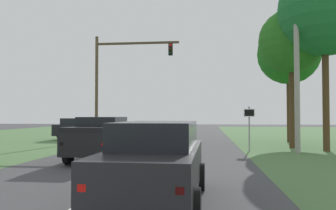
{
  "coord_description": "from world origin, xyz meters",
  "views": [
    {
      "loc": [
        2.83,
        -2.61,
        1.99
      ],
      "look_at": [
        0.62,
        16.68,
        2.59
      ],
      "focal_mm": 36.1,
      "sensor_mm": 36.0,
      "label": 1
    }
  ],
  "objects_px": {
    "extra_tree_2": "(291,42)",
    "utility_pole_right": "(297,77)",
    "red_suv_near": "(157,160)",
    "oak_tree_right": "(289,54)",
    "traffic_light": "(116,73)",
    "pickup_truck_lead": "(104,137)",
    "extra_tree_1": "(325,11)",
    "crossing_suv_far": "(81,128)",
    "keep_moving_sign": "(249,122)"
  },
  "relations": [
    {
      "from": "pickup_truck_lead",
      "to": "red_suv_near",
      "type": "bearing_deg",
      "value": -64.13
    },
    {
      "from": "red_suv_near",
      "to": "utility_pole_right",
      "type": "distance_m",
      "value": 12.71
    },
    {
      "from": "red_suv_near",
      "to": "extra_tree_1",
      "type": "bearing_deg",
      "value": 57.18
    },
    {
      "from": "utility_pole_right",
      "to": "red_suv_near",
      "type": "bearing_deg",
      "value": -118.54
    },
    {
      "from": "traffic_light",
      "to": "crossing_suv_far",
      "type": "distance_m",
      "value": 5.48
    },
    {
      "from": "red_suv_near",
      "to": "extra_tree_2",
      "type": "xyz_separation_m",
      "value": [
        6.33,
        13.73,
        5.55
      ]
    },
    {
      "from": "pickup_truck_lead",
      "to": "extra_tree_1",
      "type": "relative_size",
      "value": 0.52
    },
    {
      "from": "crossing_suv_far",
      "to": "utility_pole_right",
      "type": "distance_m",
      "value": 17.26
    },
    {
      "from": "red_suv_near",
      "to": "utility_pole_right",
      "type": "xyz_separation_m",
      "value": [
        5.89,
        10.83,
        3.06
      ]
    },
    {
      "from": "pickup_truck_lead",
      "to": "utility_pole_right",
      "type": "bearing_deg",
      "value": 21.21
    },
    {
      "from": "red_suv_near",
      "to": "extra_tree_2",
      "type": "height_order",
      "value": "extra_tree_2"
    },
    {
      "from": "traffic_light",
      "to": "keep_moving_sign",
      "type": "xyz_separation_m",
      "value": [
        9.39,
        -6.45,
        -3.74
      ]
    },
    {
      "from": "red_suv_near",
      "to": "pickup_truck_lead",
      "type": "bearing_deg",
      "value": 115.87
    },
    {
      "from": "crossing_suv_far",
      "to": "extra_tree_2",
      "type": "distance_m",
      "value": 17.16
    },
    {
      "from": "keep_moving_sign",
      "to": "oak_tree_right",
      "type": "bearing_deg",
      "value": 60.93
    },
    {
      "from": "extra_tree_1",
      "to": "red_suv_near",
      "type": "bearing_deg",
      "value": -122.82
    },
    {
      "from": "red_suv_near",
      "to": "oak_tree_right",
      "type": "distance_m",
      "value": 20.61
    },
    {
      "from": "red_suv_near",
      "to": "crossing_suv_far",
      "type": "distance_m",
      "value": 20.96
    },
    {
      "from": "red_suv_near",
      "to": "oak_tree_right",
      "type": "xyz_separation_m",
      "value": [
        7.27,
        18.44,
        5.65
      ]
    },
    {
      "from": "pickup_truck_lead",
      "to": "oak_tree_right",
      "type": "distance_m",
      "value": 16.55
    },
    {
      "from": "keep_moving_sign",
      "to": "crossing_suv_far",
      "type": "distance_m",
      "value": 14.5
    },
    {
      "from": "pickup_truck_lead",
      "to": "oak_tree_right",
      "type": "relative_size",
      "value": 0.61
    },
    {
      "from": "crossing_suv_far",
      "to": "oak_tree_right",
      "type": "bearing_deg",
      "value": -1.67
    },
    {
      "from": "pickup_truck_lead",
      "to": "crossing_suv_far",
      "type": "xyz_separation_m",
      "value": [
        -5.55,
        11.72,
        -0.07
      ]
    },
    {
      "from": "crossing_suv_far",
      "to": "extra_tree_2",
      "type": "relative_size",
      "value": 0.5
    },
    {
      "from": "pickup_truck_lead",
      "to": "extra_tree_1",
      "type": "xyz_separation_m",
      "value": [
        11.22,
        4.79,
        6.87
      ]
    },
    {
      "from": "pickup_truck_lead",
      "to": "extra_tree_1",
      "type": "bearing_deg",
      "value": 23.13
    },
    {
      "from": "crossing_suv_far",
      "to": "extra_tree_1",
      "type": "height_order",
      "value": "extra_tree_1"
    },
    {
      "from": "oak_tree_right",
      "to": "extra_tree_1",
      "type": "xyz_separation_m",
      "value": [
        0.46,
        -6.46,
        1.24
      ]
    },
    {
      "from": "keep_moving_sign",
      "to": "oak_tree_right",
      "type": "height_order",
      "value": "oak_tree_right"
    },
    {
      "from": "keep_moving_sign",
      "to": "red_suv_near",
      "type": "bearing_deg",
      "value": -106.72
    },
    {
      "from": "crossing_suv_far",
      "to": "traffic_light",
      "type": "bearing_deg",
      "value": -14.46
    },
    {
      "from": "traffic_light",
      "to": "oak_tree_right",
      "type": "relative_size",
      "value": 0.92
    },
    {
      "from": "utility_pole_right",
      "to": "traffic_light",
      "type": "bearing_deg",
      "value": 148.31
    },
    {
      "from": "red_suv_near",
      "to": "traffic_light",
      "type": "distance_m",
      "value": 19.53
    },
    {
      "from": "extra_tree_2",
      "to": "utility_pole_right",
      "type": "bearing_deg",
      "value": -98.65
    },
    {
      "from": "extra_tree_1",
      "to": "extra_tree_2",
      "type": "relative_size",
      "value": 1.22
    },
    {
      "from": "crossing_suv_far",
      "to": "extra_tree_1",
      "type": "distance_m",
      "value": 19.42
    },
    {
      "from": "red_suv_near",
      "to": "traffic_light",
      "type": "height_order",
      "value": "traffic_light"
    },
    {
      "from": "pickup_truck_lead",
      "to": "utility_pole_right",
      "type": "relative_size",
      "value": 0.67
    },
    {
      "from": "traffic_light",
      "to": "extra_tree_1",
      "type": "relative_size",
      "value": 0.79
    },
    {
      "from": "keep_moving_sign",
      "to": "utility_pole_right",
      "type": "distance_m",
      "value": 3.51
    },
    {
      "from": "pickup_truck_lead",
      "to": "traffic_light",
      "type": "xyz_separation_m",
      "value": [
        -2.4,
        10.91,
        4.34
      ]
    },
    {
      "from": "pickup_truck_lead",
      "to": "keep_moving_sign",
      "type": "xyz_separation_m",
      "value": [
        6.99,
        4.46,
        0.6
      ]
    },
    {
      "from": "red_suv_near",
      "to": "crossing_suv_far",
      "type": "bearing_deg",
      "value": 115.53
    },
    {
      "from": "traffic_light",
      "to": "keep_moving_sign",
      "type": "distance_m",
      "value": 11.99
    },
    {
      "from": "utility_pole_right",
      "to": "extra_tree_1",
      "type": "height_order",
      "value": "extra_tree_1"
    },
    {
      "from": "keep_moving_sign",
      "to": "crossing_suv_far",
      "type": "xyz_separation_m",
      "value": [
        -12.54,
        7.26,
        -0.66
      ]
    },
    {
      "from": "pickup_truck_lead",
      "to": "utility_pole_right",
      "type": "height_order",
      "value": "utility_pole_right"
    },
    {
      "from": "crossing_suv_far",
      "to": "extra_tree_2",
      "type": "xyz_separation_m",
      "value": [
        15.37,
        -5.19,
        5.6
      ]
    }
  ]
}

